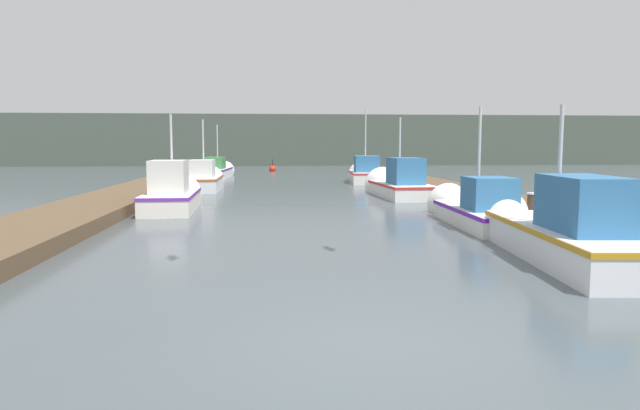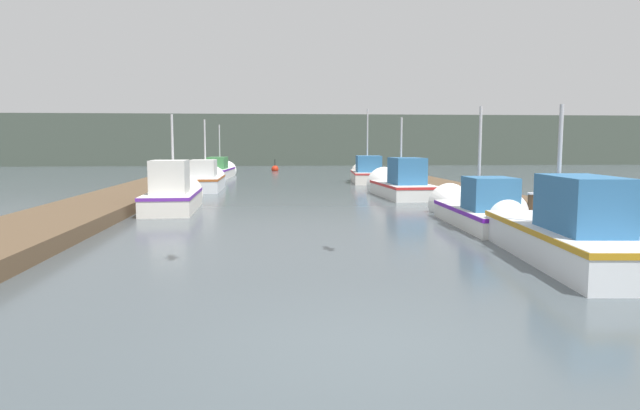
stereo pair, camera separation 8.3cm
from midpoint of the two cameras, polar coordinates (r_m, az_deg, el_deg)
name	(u,v)px [view 2 (the right image)]	position (r m, az deg, el deg)	size (l,w,h in m)	color
ground_plane	(375,351)	(6.24, 5.88, -14.28)	(200.00, 200.00, 0.00)	#424C51
dock_left	(123,197)	(22.51, -18.98, 0.72)	(2.58, 40.00, 0.36)	brown
dock_right	(467,195)	(23.15, 14.58, 1.00)	(2.58, 40.00, 0.36)	brown
distant_shore_ridge	(280,140)	(65.12, -3.94, 6.45)	(120.00, 16.00, 5.13)	#424C42
fishing_boat_0	(552,230)	(12.03, 22.41, -2.31)	(2.02, 6.36, 3.28)	silver
fishing_boat_1	(475,209)	(16.25, 15.34, -0.40)	(1.62, 5.41, 3.60)	silver
fishing_boat_2	(174,194)	(19.64, -14.24, 1.07)	(1.67, 4.99, 3.56)	silver
fishing_boat_3	(399,184)	(24.16, 7.99, 2.05)	(1.99, 5.49, 3.80)	silver
fishing_boat_4	(206,180)	(27.90, -11.23, 2.51)	(1.58, 5.13, 3.74)	silver
fishing_boat_5	(367,173)	(32.67, 4.78, 3.19)	(2.04, 5.24, 4.61)	silver
fishing_boat_6	(221,170)	(37.75, -9.85, 3.42)	(1.76, 6.39, 3.75)	silver
mooring_piling_0	(180,177)	(28.15, -13.74, 2.75)	(0.26, 0.26, 1.19)	#473523
mooring_piling_1	(532,212)	(15.17, 20.57, -0.64)	(0.25, 0.25, 0.96)	#473523
channel_buoy	(275,169)	(46.19, -4.48, 3.61)	(0.57, 0.57, 1.07)	red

